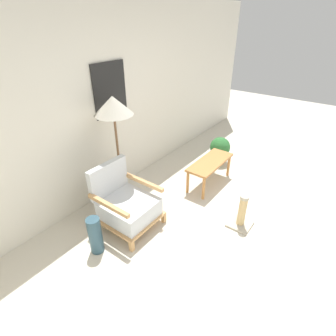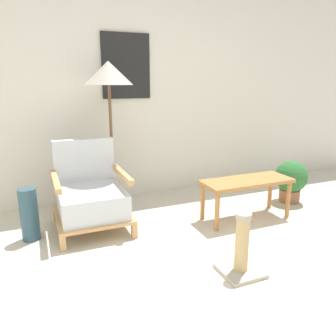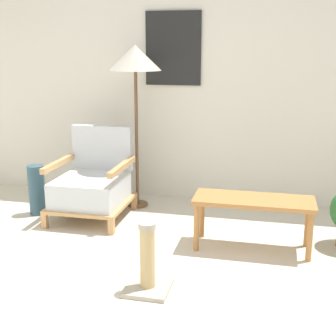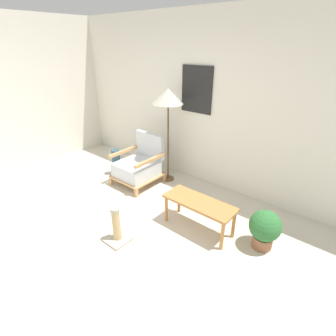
{
  "view_description": "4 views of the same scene",
  "coord_description": "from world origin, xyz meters",
  "px_view_note": "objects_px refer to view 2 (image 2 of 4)",
  "views": [
    {
      "loc": [
        -2.49,
        -0.35,
        2.43
      ],
      "look_at": [
        0.09,
        1.57,
        0.55
      ],
      "focal_mm": 28.0,
      "sensor_mm": 36.0,
      "label": 1
    },
    {
      "loc": [
        -1.12,
        -1.33,
        1.38
      ],
      "look_at": [
        0.09,
        1.57,
        0.55
      ],
      "focal_mm": 35.0,
      "sensor_mm": 36.0,
      "label": 2
    },
    {
      "loc": [
        0.97,
        -2.24,
        1.56
      ],
      "look_at": [
        0.09,
        1.57,
        0.55
      ],
      "focal_mm": 50.0,
      "sensor_mm": 36.0,
      "label": 3
    },
    {
      "loc": [
        2.33,
        -1.09,
        2.23
      ],
      "look_at": [
        0.09,
        1.57,
        0.55
      ],
      "focal_mm": 28.0,
      "sensor_mm": 36.0,
      "label": 4
    }
  ],
  "objects_px": {
    "coffee_table": "(247,185)",
    "armchair": "(91,196)",
    "scratching_post": "(241,252)",
    "floor_lamp": "(109,77)",
    "vase": "(29,214)",
    "potted_plant": "(291,179)"
  },
  "relations": [
    {
      "from": "coffee_table",
      "to": "armchair",
      "type": "bearing_deg",
      "value": 165.18
    },
    {
      "from": "armchair",
      "to": "scratching_post",
      "type": "height_order",
      "value": "armchair"
    },
    {
      "from": "armchair",
      "to": "coffee_table",
      "type": "bearing_deg",
      "value": -14.82
    },
    {
      "from": "floor_lamp",
      "to": "armchair",
      "type": "bearing_deg",
      "value": -128.11
    },
    {
      "from": "scratching_post",
      "to": "coffee_table",
      "type": "bearing_deg",
      "value": 52.64
    },
    {
      "from": "vase",
      "to": "scratching_post",
      "type": "distance_m",
      "value": 1.85
    },
    {
      "from": "vase",
      "to": "scratching_post",
      "type": "xyz_separation_m",
      "value": [
        1.42,
        -1.18,
        -0.07
      ]
    },
    {
      "from": "coffee_table",
      "to": "potted_plant",
      "type": "relative_size",
      "value": 1.9
    },
    {
      "from": "floor_lamp",
      "to": "vase",
      "type": "bearing_deg",
      "value": -152.62
    },
    {
      "from": "floor_lamp",
      "to": "potted_plant",
      "type": "relative_size",
      "value": 3.21
    },
    {
      "from": "vase",
      "to": "floor_lamp",
      "type": "bearing_deg",
      "value": 27.38
    },
    {
      "from": "vase",
      "to": "scratching_post",
      "type": "bearing_deg",
      "value": -39.71
    },
    {
      "from": "floor_lamp",
      "to": "vase",
      "type": "relative_size",
      "value": 3.31
    },
    {
      "from": "coffee_table",
      "to": "vase",
      "type": "relative_size",
      "value": 1.95
    },
    {
      "from": "armchair",
      "to": "floor_lamp",
      "type": "distance_m",
      "value": 1.21
    },
    {
      "from": "armchair",
      "to": "floor_lamp",
      "type": "bearing_deg",
      "value": 51.89
    },
    {
      "from": "armchair",
      "to": "coffee_table",
      "type": "distance_m",
      "value": 1.56
    },
    {
      "from": "vase",
      "to": "potted_plant",
      "type": "xyz_separation_m",
      "value": [
        2.84,
        -0.14,
        0.04
      ]
    },
    {
      "from": "floor_lamp",
      "to": "vase",
      "type": "height_order",
      "value": "floor_lamp"
    },
    {
      "from": "armchair",
      "to": "scratching_post",
      "type": "distance_m",
      "value": 1.51
    },
    {
      "from": "potted_plant",
      "to": "scratching_post",
      "type": "xyz_separation_m",
      "value": [
        -1.41,
        -1.04,
        -0.1
      ]
    },
    {
      "from": "armchair",
      "to": "coffee_table",
      "type": "relative_size",
      "value": 0.88
    }
  ]
}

